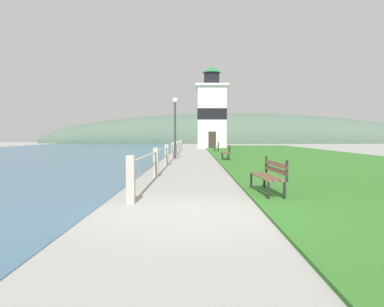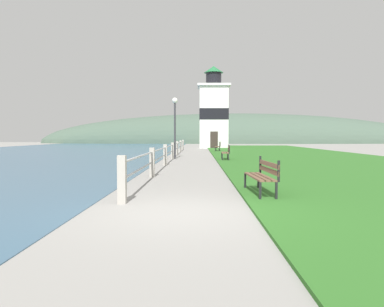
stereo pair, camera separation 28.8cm
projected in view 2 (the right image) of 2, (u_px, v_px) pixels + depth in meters
The scene contains 10 objects.
ground_plane at pixel (180, 213), 7.24m from camera, with size 160.00×160.00×0.00m, color gray.
grass_verge at pixel (298, 156), 26.49m from camera, with size 12.00×58.23×0.06m.
water_strip at pixel (0, 156), 26.87m from camera, with size 24.00×93.18×0.01m.
seawall_railing at pixel (173, 149), 24.21m from camera, with size 0.18×32.18×1.07m.
park_bench_near at pixel (263, 174), 9.41m from camera, with size 0.58×1.96×0.94m.
park_bench_midway at pixel (227, 151), 22.80m from camera, with size 0.55×1.93×0.94m.
park_bench_far at pixel (218, 146), 35.64m from camera, with size 0.63×1.64×0.94m.
lighthouse at pixel (214, 113), 45.75m from camera, with size 3.93×3.93×9.98m.
lamp_post at pixel (175, 117), 24.21m from camera, with size 0.36×0.36×3.96m.
distant_hillside at pixel (236, 143), 75.83m from camera, with size 80.00×16.00×12.00m.
Camera 2 is at (0.37, -7.17, 1.50)m, focal length 35.00 mm.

